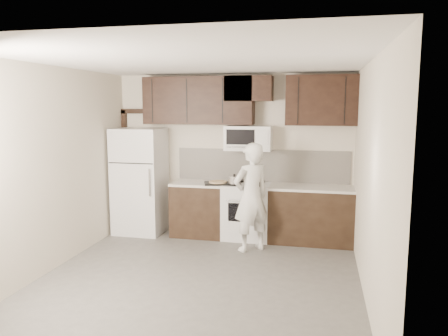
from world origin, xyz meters
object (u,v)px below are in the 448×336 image
(person, at_px, (251,197))
(microwave, at_px, (248,138))
(refrigerator, at_px, (140,181))
(stove, at_px, (247,211))

(person, bearing_deg, microwave, -118.68)
(refrigerator, height_order, person, refrigerator)
(stove, bearing_deg, person, -74.63)
(stove, height_order, refrigerator, refrigerator)
(refrigerator, relative_size, person, 1.10)
(microwave, relative_size, person, 0.46)
(refrigerator, bearing_deg, person, -15.48)
(stove, bearing_deg, microwave, 90.10)
(person, bearing_deg, stove, -116.29)
(microwave, distance_m, refrigerator, 2.00)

